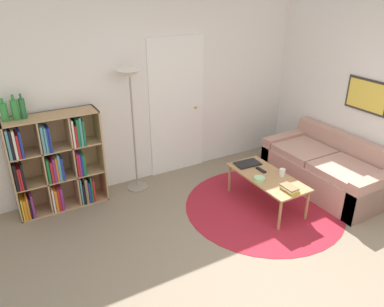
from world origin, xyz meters
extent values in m
plane|color=gray|center=(0.00, 0.00, 0.00)|extent=(14.00, 14.00, 0.00)
cube|color=silver|center=(0.00, 2.71, 1.30)|extent=(7.63, 0.05, 2.60)
cube|color=white|center=(0.31, 2.68, 1.01)|extent=(0.87, 0.02, 2.02)
sphere|color=tan|center=(0.62, 2.65, 0.97)|extent=(0.04, 0.04, 0.04)
cube|color=silver|center=(2.34, 1.34, 1.30)|extent=(0.05, 5.69, 2.60)
cube|color=#332D28|center=(2.30, 1.04, 1.31)|extent=(0.02, 0.62, 0.44)
cube|color=yellow|center=(2.29, 1.04, 1.31)|extent=(0.01, 0.56, 0.38)
cylinder|color=maroon|center=(0.78, 1.16, 0.00)|extent=(2.04, 2.04, 0.01)
cube|color=tan|center=(-2.01, 2.50, 0.63)|extent=(0.02, 0.34, 1.25)
cube|color=tan|center=(-0.93, 2.50, 0.63)|extent=(0.02, 0.34, 1.25)
cube|color=tan|center=(-1.47, 2.50, 1.24)|extent=(1.10, 0.34, 0.02)
cube|color=tan|center=(-1.47, 2.50, 0.01)|extent=(1.10, 0.34, 0.02)
cube|color=tan|center=(-1.47, 2.66, 0.63)|extent=(1.10, 0.02, 1.25)
cube|color=tan|center=(-1.65, 2.50, 0.63)|extent=(0.02, 0.32, 1.22)
cube|color=tan|center=(-1.29, 2.50, 0.63)|extent=(0.02, 0.32, 1.22)
cube|color=tan|center=(-1.47, 2.50, 0.42)|extent=(1.07, 0.32, 0.02)
cube|color=tan|center=(-1.47, 2.50, 0.83)|extent=(1.07, 0.32, 0.02)
cube|color=gold|center=(-1.98, 2.46, 0.16)|extent=(0.02, 0.24, 0.28)
cube|color=orange|center=(-1.95, 2.45, 0.15)|extent=(0.03, 0.22, 0.27)
cube|color=orange|center=(-1.92, 2.44, 0.17)|extent=(0.02, 0.21, 0.30)
cube|color=black|center=(-1.89, 2.43, 0.15)|extent=(0.02, 0.20, 0.27)
cube|color=#7F287A|center=(-1.86, 2.46, 0.17)|extent=(0.03, 0.25, 0.31)
cube|color=silver|center=(-1.62, 2.45, 0.17)|extent=(0.02, 0.23, 0.31)
cube|color=orange|center=(-1.58, 2.45, 0.17)|extent=(0.03, 0.23, 0.30)
cube|color=#B21E23|center=(-1.55, 2.43, 0.17)|extent=(0.03, 0.20, 0.31)
cube|color=#7F287A|center=(-1.51, 2.46, 0.17)|extent=(0.03, 0.26, 0.31)
cube|color=teal|center=(-1.26, 2.46, 0.20)|extent=(0.02, 0.24, 0.37)
cube|color=black|center=(-1.23, 2.47, 0.16)|extent=(0.03, 0.27, 0.29)
cube|color=olive|center=(-1.20, 2.43, 0.19)|extent=(0.03, 0.20, 0.35)
cube|color=navy|center=(-1.16, 2.44, 0.16)|extent=(0.03, 0.21, 0.29)
cube|color=#196B38|center=(-1.13, 2.45, 0.20)|extent=(0.02, 0.24, 0.36)
cube|color=#B21E23|center=(-1.10, 2.45, 0.18)|extent=(0.03, 0.23, 0.32)
cube|color=black|center=(-1.98, 2.46, 0.60)|extent=(0.03, 0.25, 0.34)
cube|color=#B21E23|center=(-1.95, 2.46, 0.57)|extent=(0.02, 0.25, 0.28)
cube|color=#B21E23|center=(-1.92, 2.44, 0.57)|extent=(0.02, 0.22, 0.28)
cube|color=black|center=(-1.90, 2.44, 0.60)|extent=(0.03, 0.21, 0.33)
cube|color=#196B38|center=(-1.61, 2.43, 0.59)|extent=(0.03, 0.20, 0.31)
cube|color=#B21E23|center=(-1.57, 2.45, 0.57)|extent=(0.03, 0.23, 0.28)
cube|color=#7F287A|center=(-1.54, 2.43, 0.59)|extent=(0.03, 0.20, 0.31)
cube|color=orange|center=(-1.51, 2.44, 0.59)|extent=(0.02, 0.22, 0.32)
cube|color=teal|center=(-1.48, 2.46, 0.60)|extent=(0.03, 0.26, 0.34)
cube|color=navy|center=(-1.45, 2.45, 0.58)|extent=(0.03, 0.23, 0.30)
cube|color=#B21E23|center=(-1.26, 2.43, 0.59)|extent=(0.03, 0.20, 0.31)
cube|color=#7F287A|center=(-1.23, 2.44, 0.58)|extent=(0.02, 0.21, 0.30)
cube|color=navy|center=(-1.21, 2.43, 0.58)|extent=(0.02, 0.19, 0.29)
cube|color=#196B38|center=(-1.18, 2.44, 0.58)|extent=(0.03, 0.21, 0.29)
cube|color=teal|center=(-1.98, 2.46, 1.02)|extent=(0.03, 0.25, 0.36)
cube|color=black|center=(-1.94, 2.45, 1.01)|extent=(0.03, 0.23, 0.35)
cube|color=silver|center=(-1.91, 2.43, 1.01)|extent=(0.03, 0.20, 0.34)
cube|color=#B21E23|center=(-1.88, 2.46, 0.98)|extent=(0.03, 0.26, 0.29)
cube|color=navy|center=(-1.85, 2.44, 1.00)|extent=(0.03, 0.21, 0.32)
cube|color=teal|center=(-1.61, 2.44, 1.01)|extent=(0.03, 0.22, 0.33)
cube|color=teal|center=(-1.58, 2.46, 1.00)|extent=(0.02, 0.24, 0.32)
cube|color=navy|center=(-1.56, 2.43, 0.99)|extent=(0.02, 0.20, 0.31)
cube|color=navy|center=(-1.53, 2.43, 0.99)|extent=(0.02, 0.19, 0.31)
cube|color=silver|center=(-1.26, 2.46, 1.01)|extent=(0.02, 0.26, 0.35)
cube|color=#B21E23|center=(-1.23, 2.44, 0.98)|extent=(0.03, 0.21, 0.28)
cube|color=#196B38|center=(-1.20, 2.45, 1.01)|extent=(0.03, 0.24, 0.35)
cube|color=teal|center=(-1.17, 2.43, 1.02)|extent=(0.03, 0.20, 0.37)
cube|color=#196B38|center=(-1.13, 2.45, 1.00)|extent=(0.03, 0.24, 0.33)
cylinder|color=gray|center=(-0.46, 2.45, 0.01)|extent=(0.29, 0.29, 0.01)
cylinder|color=gray|center=(-0.46, 2.45, 0.84)|extent=(0.02, 0.02, 1.59)
cone|color=white|center=(-0.46, 2.45, 1.64)|extent=(0.34, 0.34, 0.10)
cube|color=tan|center=(1.85, 1.15, 0.20)|extent=(0.88, 1.72, 0.40)
cube|color=tan|center=(2.21, 1.15, 0.36)|extent=(0.16, 1.72, 0.73)
cube|color=tan|center=(1.85, 0.37, 0.27)|extent=(0.88, 0.16, 0.54)
cube|color=tan|center=(1.85, 1.93, 0.27)|extent=(0.88, 0.16, 0.54)
cube|color=tan|center=(1.77, 0.80, 0.45)|extent=(0.68, 0.68, 0.10)
cube|color=tan|center=(1.77, 1.50, 0.45)|extent=(0.68, 0.68, 0.10)
cube|color=#AD7F51|center=(0.84, 1.20, 0.41)|extent=(0.52, 1.11, 0.02)
cylinder|color=#AD7F51|center=(0.62, 0.69, 0.20)|extent=(0.04, 0.04, 0.40)
cylinder|color=#AD7F51|center=(0.62, 1.72, 0.20)|extent=(0.04, 0.04, 0.40)
cylinder|color=#AD7F51|center=(1.06, 0.69, 0.20)|extent=(0.04, 0.04, 0.40)
cylinder|color=#AD7F51|center=(1.06, 1.72, 0.20)|extent=(0.04, 0.04, 0.40)
cube|color=black|center=(0.82, 1.59, 0.43)|extent=(0.35, 0.24, 0.02)
cylinder|color=#9ED193|center=(0.67, 1.16, 0.45)|extent=(0.14, 0.14, 0.05)
cube|color=gold|center=(0.83, 0.79, 0.44)|extent=(0.13, 0.21, 0.03)
cube|color=silver|center=(0.82, 0.79, 0.46)|extent=(0.13, 0.21, 0.02)
cube|color=olive|center=(0.82, 0.79, 0.48)|extent=(0.13, 0.21, 0.02)
cylinder|color=white|center=(1.01, 1.12, 0.47)|extent=(0.07, 0.07, 0.09)
cube|color=black|center=(0.86, 1.36, 0.43)|extent=(0.05, 0.17, 0.02)
cylinder|color=#2D8438|center=(-1.94, 2.53, 1.36)|extent=(0.08, 0.08, 0.21)
cylinder|color=#2D8438|center=(-1.94, 2.53, 1.49)|extent=(0.03, 0.03, 0.05)
cylinder|color=#2D8438|center=(-1.82, 2.52, 1.37)|extent=(0.08, 0.08, 0.23)
cylinder|color=#2D8438|center=(-1.82, 2.52, 1.51)|extent=(0.03, 0.03, 0.06)
cylinder|color=#236633|center=(-1.74, 2.53, 1.37)|extent=(0.07, 0.07, 0.23)
cylinder|color=#236633|center=(-1.74, 2.53, 1.51)|extent=(0.03, 0.03, 0.06)
camera|label=1|loc=(-2.08, -1.98, 2.71)|focal=35.00mm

